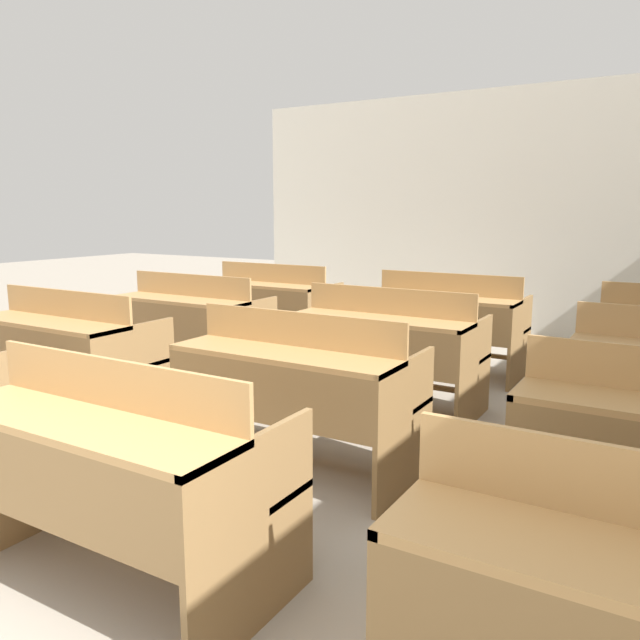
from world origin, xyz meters
TOP-DOWN VIEW (x-y plane):
  - wall_back at (0.00, 7.22)m, footprint 6.99×0.06m
  - bench_front_center at (-0.06, 1.15)m, footprint 1.33×0.73m
  - bench_second_left at (-2.01, 2.42)m, footprint 1.33×0.73m
  - bench_second_center at (-0.04, 2.46)m, footprint 1.33×0.73m
  - bench_third_left at (-2.00, 3.72)m, footprint 1.33×0.73m
  - bench_third_center at (-0.06, 3.72)m, footprint 1.33×0.73m
  - bench_back_left at (-2.00, 4.98)m, footprint 1.33×0.73m
  - bench_back_center at (-0.05, 4.98)m, footprint 1.33×0.73m

SIDE VIEW (x-z plane):
  - bench_front_center at x=-0.06m, z-range 0.03..0.96m
  - bench_second_left at x=-2.01m, z-range 0.03..0.96m
  - bench_second_center at x=-0.04m, z-range 0.03..0.96m
  - bench_third_left at x=-2.00m, z-range 0.03..0.96m
  - bench_third_center at x=-0.06m, z-range 0.03..0.96m
  - bench_back_left at x=-2.00m, z-range 0.03..0.96m
  - bench_back_center at x=-0.05m, z-range 0.03..0.96m
  - wall_back at x=0.00m, z-range 0.00..2.90m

